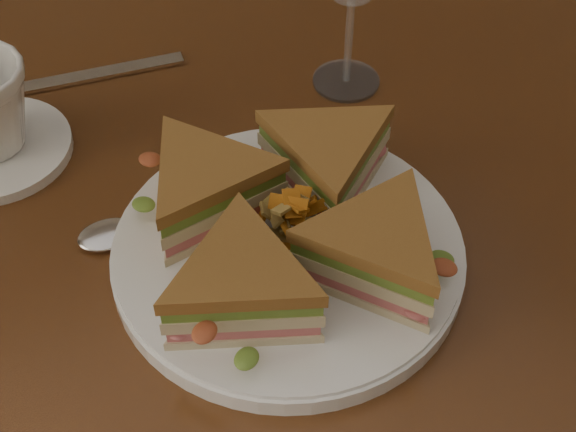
{
  "coord_description": "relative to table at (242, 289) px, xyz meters",
  "views": [
    {
      "loc": [
        -0.12,
        -0.43,
        1.24
      ],
      "look_at": [
        0.02,
        -0.06,
        0.8
      ],
      "focal_mm": 50.0,
      "sensor_mm": 36.0,
      "label": 1
    }
  ],
  "objects": [
    {
      "name": "spoon",
      "position": [
        -0.08,
        0.02,
        0.1
      ],
      "size": [
        0.18,
        0.07,
        0.01
      ],
      "rotation": [
        0.0,
        0.0,
        0.3
      ],
      "color": "silver",
      "rests_on": "table"
    },
    {
      "name": "knife",
      "position": [
        -0.1,
        0.23,
        0.1
      ],
      "size": [
        0.22,
        0.03,
        0.0
      ],
      "rotation": [
        0.0,
        0.0,
        -0.06
      ],
      "color": "silver",
      "rests_on": "table"
    },
    {
      "name": "plate",
      "position": [
        0.02,
        -0.06,
        0.11
      ],
      "size": [
        0.27,
        0.27,
        0.02
      ],
      "primitive_type": "cylinder",
      "color": "white",
      "rests_on": "table"
    },
    {
      "name": "sandwich_wedges",
      "position": [
        0.02,
        -0.06,
        0.14
      ],
      "size": [
        0.28,
        0.28,
        0.06
      ],
      "color": "beige",
      "rests_on": "plate"
    },
    {
      "name": "table",
      "position": [
        0.0,
        0.0,
        0.0
      ],
      "size": [
        1.2,
        0.8,
        0.75
      ],
      "color": "#361B0C",
      "rests_on": "ground"
    },
    {
      "name": "crisps_mound",
      "position": [
        0.02,
        -0.06,
        0.14
      ],
      "size": [
        0.09,
        0.09,
        0.05
      ],
      "primitive_type": null,
      "color": "orange",
      "rests_on": "plate"
    }
  ]
}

